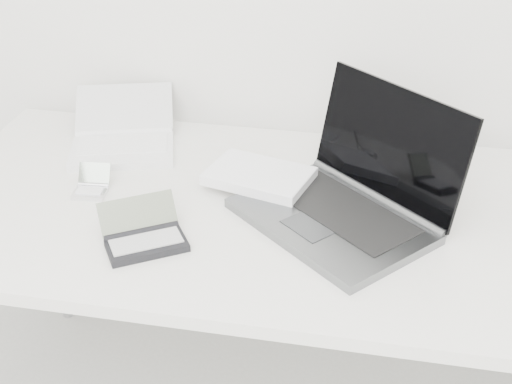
% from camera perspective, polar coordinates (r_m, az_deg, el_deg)
% --- Properties ---
extents(desk, '(1.60, 0.80, 0.73)m').
position_cam_1_polar(desk, '(1.63, 1.30, -2.61)').
color(desk, white).
rests_on(desk, ground).
extents(laptop_large, '(0.60, 0.52, 0.27)m').
position_cam_1_polar(laptop_large, '(1.58, 5.96, -0.13)').
color(laptop_large, slate).
rests_on(laptop_large, desk).
extents(netbook_open_white, '(0.34, 0.38, 0.10)m').
position_cam_1_polar(netbook_open_white, '(1.90, -10.59, 4.28)').
color(netbook_open_white, white).
rests_on(netbook_open_white, desk).
extents(pda_silver, '(0.08, 0.10, 0.05)m').
position_cam_1_polar(pda_silver, '(1.70, -13.02, 0.36)').
color(pda_silver, silver).
rests_on(pda_silver, desk).
extents(palmtop_charcoal, '(0.21, 0.20, 0.08)m').
position_cam_1_polar(palmtop_charcoal, '(1.50, -8.93, -3.60)').
color(palmtop_charcoal, black).
rests_on(palmtop_charcoal, desk).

